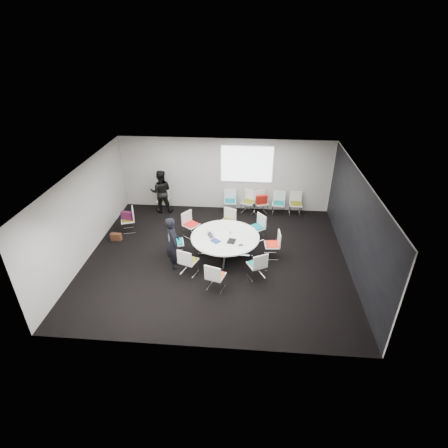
# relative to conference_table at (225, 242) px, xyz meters

# --- Properties ---
(room_shell) EXTENTS (8.08, 7.08, 2.88)m
(room_shell) POSITION_rel_conference_table_xyz_m (-0.16, -0.11, 0.88)
(room_shell) COLOR black
(room_shell) RESTS_ON ground
(conference_table) EXTENTS (2.09, 2.09, 0.73)m
(conference_table) POSITION_rel_conference_table_xyz_m (0.00, 0.00, 0.00)
(conference_table) COLOR silver
(conference_table) RESTS_ON ground
(projection_screen) EXTENTS (1.90, 0.03, 1.35)m
(projection_screen) POSITION_rel_conference_table_xyz_m (0.54, 3.35, 1.33)
(projection_screen) COLOR white
(projection_screen) RESTS_ON room_shell
(chair_ring_a) EXTENTS (0.48, 0.49, 0.88)m
(chair_ring_a) POSITION_rel_conference_table_xyz_m (1.46, 0.09, -0.25)
(chair_ring_a) COLOR silver
(chair_ring_a) RESTS_ON ground
(chair_ring_b) EXTENTS (0.64, 0.64, 0.88)m
(chair_ring_b) POSITION_rel_conference_table_xyz_m (0.97, 1.11, -0.25)
(chair_ring_b) COLOR silver
(chair_ring_b) RESTS_ON ground
(chair_ring_c) EXTENTS (0.60, 0.59, 0.88)m
(chair_ring_c) POSITION_rel_conference_table_xyz_m (-0.03, 1.44, -0.25)
(chair_ring_c) COLOR silver
(chair_ring_c) RESTS_ON ground
(chair_ring_d) EXTENTS (0.63, 0.64, 0.88)m
(chair_ring_d) POSITION_rel_conference_table_xyz_m (-1.25, 1.12, -0.25)
(chair_ring_d) COLOR silver
(chair_ring_d) RESTS_ON ground
(chair_ring_e) EXTENTS (0.56, 0.56, 0.88)m
(chair_ring_e) POSITION_rel_conference_table_xyz_m (-1.54, -0.02, -0.25)
(chair_ring_e) COLOR silver
(chair_ring_e) RESTS_ON ground
(chair_ring_f) EXTENTS (0.59, 0.58, 0.88)m
(chair_ring_f) POSITION_rel_conference_table_xyz_m (-0.98, -0.97, -0.25)
(chair_ring_f) COLOR silver
(chair_ring_f) RESTS_ON ground
(chair_ring_g) EXTENTS (0.57, 0.56, 0.88)m
(chair_ring_g) POSITION_rel_conference_table_xyz_m (-0.13, -1.59, -0.25)
(chair_ring_g) COLOR silver
(chair_ring_g) RESTS_ON ground
(chair_ring_h) EXTENTS (0.61, 0.61, 0.88)m
(chair_ring_h) POSITION_rel_conference_table_xyz_m (0.98, -0.99, -0.25)
(chair_ring_h) COLOR silver
(chair_ring_h) RESTS_ON ground
(chair_back_a) EXTENTS (0.48, 0.47, 0.88)m
(chair_back_a) POSITION_rel_conference_table_xyz_m (-0.05, 3.05, -0.25)
(chair_back_a) COLOR silver
(chair_back_a) RESTS_ON ground
(chair_back_b) EXTENTS (0.60, 0.59, 0.88)m
(chair_back_b) POSITION_rel_conference_table_xyz_m (0.65, 3.05, -0.25)
(chair_back_b) COLOR silver
(chair_back_b) RESTS_ON ground
(chair_back_c) EXTENTS (0.59, 0.58, 0.88)m
(chair_back_c) POSITION_rel_conference_table_xyz_m (1.13, 3.03, -0.25)
(chair_back_c) COLOR silver
(chair_back_c) RESTS_ON ground
(chair_back_d) EXTENTS (0.51, 0.50, 0.88)m
(chair_back_d) POSITION_rel_conference_table_xyz_m (1.80, 3.01, -0.25)
(chair_back_d) COLOR silver
(chair_back_d) RESTS_ON ground
(chair_back_e) EXTENTS (0.46, 0.45, 0.88)m
(chair_back_e) POSITION_rel_conference_table_xyz_m (2.45, 3.03, -0.25)
(chair_back_e) COLOR silver
(chair_back_e) RESTS_ON ground
(chair_spare_left) EXTENTS (0.57, 0.58, 0.88)m
(chair_spare_left) POSITION_rel_conference_table_xyz_m (-3.49, 1.28, -0.25)
(chair_spare_left) COLOR silver
(chair_spare_left) RESTS_ON ground
(chair_person_back) EXTENTS (0.49, 0.48, 0.88)m
(chair_person_back) POSITION_rel_conference_table_xyz_m (-2.67, 3.01, -0.25)
(chair_person_back) COLOR silver
(chair_person_back) RESTS_ON ground
(person_main) EXTENTS (0.58, 0.70, 1.63)m
(person_main) POSITION_rel_conference_table_xyz_m (-1.48, -0.61, 0.29)
(person_main) COLOR black
(person_main) RESTS_ON ground
(person_back) EXTENTS (0.91, 0.76, 1.70)m
(person_back) POSITION_rel_conference_table_xyz_m (-2.67, 2.84, 0.32)
(person_back) COLOR black
(person_back) RESTS_ON ground
(laptop) EXTENTS (0.36, 0.43, 0.03)m
(laptop) POSITION_rel_conference_table_xyz_m (-0.41, 0.04, 0.22)
(laptop) COLOR #333338
(laptop) RESTS_ON conference_table
(laptop_lid) EXTENTS (0.05, 0.30, 0.22)m
(laptop_lid) POSITION_rel_conference_table_xyz_m (-0.55, 0.12, 0.34)
(laptop_lid) COLOR silver
(laptop_lid) RESTS_ON conference_table
(notebook_black) EXTENTS (0.28, 0.34, 0.02)m
(notebook_black) POSITION_rel_conference_table_xyz_m (0.21, -0.27, 0.22)
(notebook_black) COLOR black
(notebook_black) RESTS_ON conference_table
(tablet_folio) EXTENTS (0.33, 0.32, 0.03)m
(tablet_folio) POSITION_rel_conference_table_xyz_m (-0.26, -0.30, 0.22)
(tablet_folio) COLOR navy
(tablet_folio) RESTS_ON conference_table
(papers_right) EXTENTS (0.34, 0.28, 0.00)m
(papers_right) POSITION_rel_conference_table_xyz_m (0.57, 0.14, 0.21)
(papers_right) COLOR white
(papers_right) RESTS_ON conference_table
(papers_front) EXTENTS (0.35, 0.29, 0.00)m
(papers_front) POSITION_rel_conference_table_xyz_m (0.81, -0.01, 0.21)
(papers_front) COLOR silver
(papers_front) RESTS_ON conference_table
(cup) EXTENTS (0.08, 0.08, 0.09)m
(cup) POSITION_rel_conference_table_xyz_m (0.16, 0.20, 0.25)
(cup) COLOR white
(cup) RESTS_ON conference_table
(phone) EXTENTS (0.15, 0.10, 0.01)m
(phone) POSITION_rel_conference_table_xyz_m (0.50, -0.45, 0.21)
(phone) COLOR black
(phone) RESTS_ON conference_table
(maroon_bag) EXTENTS (0.42, 0.20, 0.28)m
(maroon_bag) POSITION_rel_conference_table_xyz_m (-3.51, 1.28, 0.10)
(maroon_bag) COLOR #4E1435
(maroon_bag) RESTS_ON chair_spare_left
(brown_bag) EXTENTS (0.37, 0.19, 0.24)m
(brown_bag) POSITION_rel_conference_table_xyz_m (-3.75, 0.67, -0.40)
(brown_bag) COLOR #442415
(brown_bag) RESTS_ON ground
(red_jacket) EXTENTS (0.47, 0.27, 0.36)m
(red_jacket) POSITION_rel_conference_table_xyz_m (1.14, 2.80, 0.18)
(red_jacket) COLOR #A91C14
(red_jacket) RESTS_ON chair_back_c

